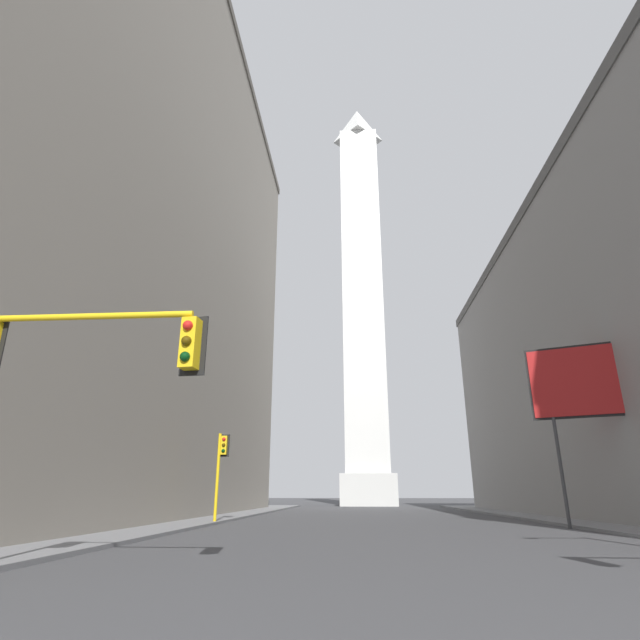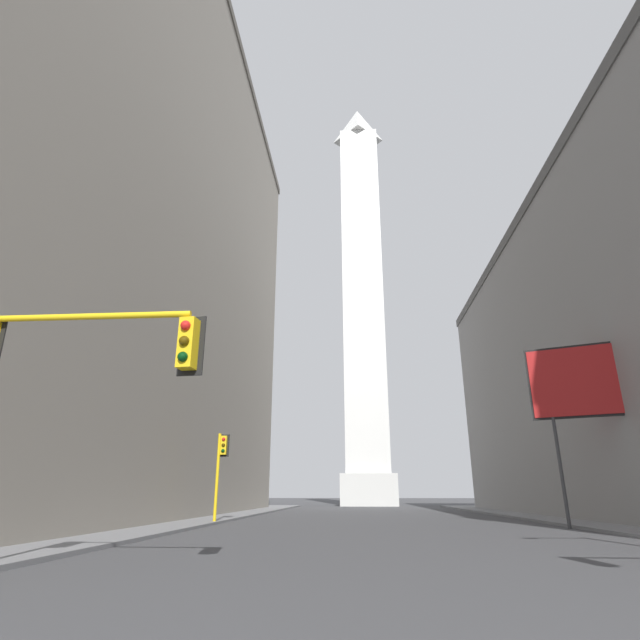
% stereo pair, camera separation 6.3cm
% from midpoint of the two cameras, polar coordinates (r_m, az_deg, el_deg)
% --- Properties ---
extents(sidewalk_left, '(5.00, 89.04, 0.15)m').
position_cam_midpoint_polar(sidewalk_left, '(29.95, -17.69, -21.43)').
color(sidewalk_left, slate).
rests_on(sidewalk_left, ground_plane).
extents(sidewalk_right, '(5.00, 89.04, 0.15)m').
position_cam_midpoint_polar(sidewalk_right, '(31.05, 31.58, -19.52)').
color(sidewalk_right, slate).
rests_on(sidewalk_right, ground_plane).
extents(building_left, '(28.26, 57.37, 44.35)m').
position_cam_midpoint_polar(building_left, '(46.86, -28.67, 9.32)').
color(building_left, gray).
rests_on(building_left, ground_plane).
extents(obelisk, '(7.92, 7.92, 69.32)m').
position_cam_midpoint_polar(obelisk, '(81.96, 4.81, 3.77)').
color(obelisk, silver).
rests_on(obelisk, ground_plane).
extents(traffic_light_near_left, '(5.37, 0.52, 5.45)m').
position_cam_midpoint_polar(traffic_light_near_left, '(12.19, -28.92, -4.97)').
color(traffic_light_near_left, yellow).
rests_on(traffic_light_near_left, ground_plane).
extents(traffic_light_mid_left, '(0.77, 0.51, 5.12)m').
position_cam_midpoint_polar(traffic_light_mid_left, '(31.58, -11.34, -15.74)').
color(traffic_light_mid_left, yellow).
rests_on(traffic_light_mid_left, ground_plane).
extents(billboard_sign, '(5.74, 2.37, 9.31)m').
position_cam_midpoint_polar(billboard_sign, '(30.15, 28.50, -6.40)').
color(billboard_sign, '#3F3F42').
rests_on(billboard_sign, ground_plane).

